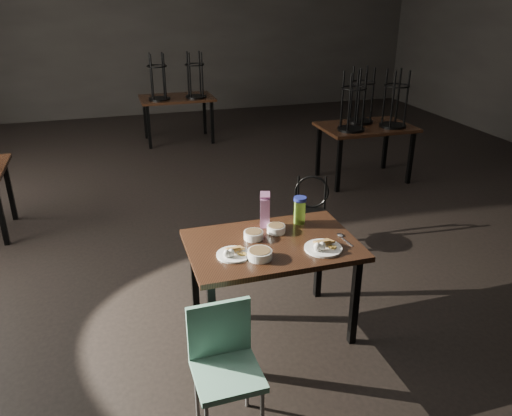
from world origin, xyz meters
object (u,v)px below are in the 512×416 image
object	(u,v)px
main_table	(272,252)
juice_carton	(265,210)
water_bottle	(300,210)
bentwood_chair	(311,208)
school_chair	(224,360)

from	to	relation	value
main_table	juice_carton	bearing A→B (deg)	83.57
water_bottle	bentwood_chair	distance (m)	1.08
water_bottle	juice_carton	bearing A→B (deg)	176.25
water_bottle	school_chair	bearing A→B (deg)	-129.40
juice_carton	bentwood_chair	world-z (taller)	juice_carton
water_bottle	school_chair	size ratio (longest dim) A/B	0.27
juice_carton	school_chair	distance (m)	1.27
main_table	juice_carton	xyz separation A→B (m)	(0.03, 0.27, 0.21)
juice_carton	school_chair	world-z (taller)	juice_carton
juice_carton	school_chair	size ratio (longest dim) A/B	0.36
juice_carton	school_chair	xyz separation A→B (m)	(-0.58, -1.05, -0.40)
juice_carton	water_bottle	size ratio (longest dim) A/B	1.35
main_table	school_chair	bearing A→B (deg)	-124.86
main_table	water_bottle	xyz separation A→B (m)	(0.30, 0.25, 0.19)
bentwood_chair	school_chair	bearing A→B (deg)	-103.86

